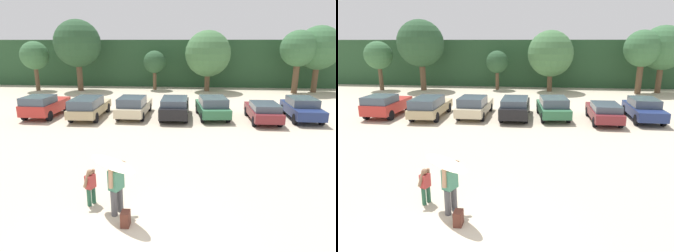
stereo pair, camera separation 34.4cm
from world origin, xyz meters
TOP-DOWN VIEW (x-y plane):
  - ground_plane at (0.00, 0.00)m, footprint 120.00×120.00m
  - hillside_ridge at (0.00, 34.68)m, footprint 108.00×12.00m
  - tree_far_left at (-15.24, 24.82)m, footprint 2.96×2.96m
  - tree_center at (-10.59, 25.16)m, footprint 4.89×4.89m
  - tree_ridge_back at (-2.64, 26.50)m, footprint 2.41×2.41m
  - tree_center_right at (3.07, 25.83)m, footprint 4.75×4.75m
  - tree_left at (11.99, 25.23)m, footprint 3.59×3.59m
  - tree_center_left at (14.18, 25.93)m, footprint 4.39×4.39m
  - parked_car_red at (-8.77, 13.23)m, footprint 2.05×4.05m
  - parked_car_tan at (-5.55, 13.15)m, footprint 1.94×4.70m
  - parked_car_champagne at (-2.54, 13.84)m, footprint 1.95×4.63m
  - parked_car_black at (0.36, 13.71)m, footprint 1.87×4.60m
  - parked_car_forest_green at (2.95, 13.92)m, footprint 2.31×4.40m
  - parked_car_maroon at (6.24, 13.21)m, footprint 1.80×4.43m
  - parked_car_navy at (8.98, 14.04)m, footprint 1.93×4.54m
  - person_adult at (-0.66, 1.37)m, footprint 0.48×0.76m
  - person_child at (-1.62, 1.82)m, footprint 0.34×0.52m
  - surfboard_cream at (-0.74, 1.29)m, footprint 1.92×1.73m
  - backpack_dropped at (-0.26, 0.73)m, footprint 0.24×0.34m

SIDE VIEW (x-z plane):
  - ground_plane at x=0.00m, z-range 0.00..0.00m
  - backpack_dropped at x=-0.26m, z-range 0.00..0.45m
  - person_child at x=-1.62m, z-range 0.08..1.30m
  - parked_car_maroon at x=6.24m, z-range 0.06..1.36m
  - parked_car_champagne at x=-2.54m, z-range 0.02..1.50m
  - parked_car_navy at x=8.98m, z-range 0.05..1.52m
  - parked_car_black at x=0.36m, z-range 0.06..1.52m
  - parked_car_forest_green at x=2.95m, z-range 0.04..1.54m
  - parked_car_tan at x=-5.55m, z-range 0.06..1.56m
  - parked_car_red at x=-8.77m, z-range 0.04..1.63m
  - person_adult at x=-0.66m, z-range 0.11..1.82m
  - surfboard_cream at x=-0.74m, z-range 1.62..1.74m
  - hillside_ridge at x=0.00m, z-range 0.00..5.35m
  - tree_ridge_back at x=-2.64m, z-range 0.86..5.07m
  - tree_far_left at x=-15.24m, z-range 1.08..6.29m
  - tree_center_right at x=3.07m, z-range 0.76..7.07m
  - tree_left at x=11.99m, z-range 1.28..7.55m
  - tree_center_left at x=14.18m, z-range 1.14..7.87m
  - tree_center at x=-10.59m, z-range 1.23..8.63m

